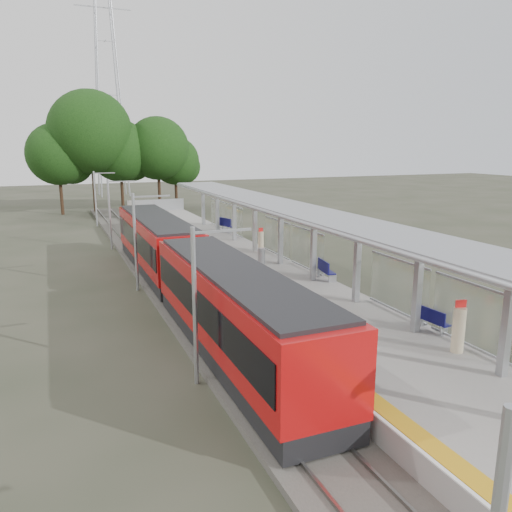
{
  "coord_description": "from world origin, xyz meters",
  "views": [
    {
      "loc": [
        -10.41,
        -8.22,
        7.97
      ],
      "look_at": [
        -0.79,
        15.07,
        2.3
      ],
      "focal_mm": 35.0,
      "sensor_mm": 36.0,
      "label": 1
    }
  ],
  "objects_px": {
    "train": "(186,267)",
    "bench_far": "(226,224)",
    "bench_near": "(433,319)",
    "info_pillar_near": "(459,330)",
    "bench_mid": "(325,269)",
    "litter_bin": "(261,256)",
    "info_pillar_far": "(261,242)"
  },
  "relations": [
    {
      "from": "info_pillar_far",
      "to": "litter_bin",
      "type": "bearing_deg",
      "value": -130.41
    },
    {
      "from": "bench_far",
      "to": "info_pillar_near",
      "type": "distance_m",
      "value": 25.66
    },
    {
      "from": "bench_mid",
      "to": "info_pillar_near",
      "type": "bearing_deg",
      "value": -83.93
    },
    {
      "from": "info_pillar_far",
      "to": "litter_bin",
      "type": "height_order",
      "value": "info_pillar_far"
    },
    {
      "from": "train",
      "to": "litter_bin",
      "type": "height_order",
      "value": "train"
    },
    {
      "from": "bench_near",
      "to": "bench_far",
      "type": "xyz_separation_m",
      "value": [
        -0.02,
        23.81,
        0.13
      ]
    },
    {
      "from": "bench_near",
      "to": "info_pillar_near",
      "type": "height_order",
      "value": "info_pillar_near"
    },
    {
      "from": "info_pillar_near",
      "to": "bench_mid",
      "type": "bearing_deg",
      "value": 103.89
    },
    {
      "from": "info_pillar_far",
      "to": "bench_near",
      "type": "bearing_deg",
      "value": -106.04
    },
    {
      "from": "train",
      "to": "bench_far",
      "type": "height_order",
      "value": "train"
    },
    {
      "from": "bench_far",
      "to": "train",
      "type": "bearing_deg",
      "value": -133.83
    },
    {
      "from": "bench_mid",
      "to": "bench_far",
      "type": "distance_m",
      "value": 15.79
    },
    {
      "from": "bench_mid",
      "to": "litter_bin",
      "type": "height_order",
      "value": "bench_mid"
    },
    {
      "from": "info_pillar_near",
      "to": "litter_bin",
      "type": "bearing_deg",
      "value": 111.33
    },
    {
      "from": "train",
      "to": "info_pillar_far",
      "type": "relative_size",
      "value": 16.58
    },
    {
      "from": "bench_mid",
      "to": "litter_bin",
      "type": "relative_size",
      "value": 1.75
    },
    {
      "from": "train",
      "to": "bench_mid",
      "type": "relative_size",
      "value": 17.28
    },
    {
      "from": "bench_near",
      "to": "litter_bin",
      "type": "relative_size",
      "value": 1.5
    },
    {
      "from": "bench_far",
      "to": "info_pillar_near",
      "type": "height_order",
      "value": "info_pillar_near"
    },
    {
      "from": "bench_near",
      "to": "bench_far",
      "type": "bearing_deg",
      "value": 84.13
    },
    {
      "from": "train",
      "to": "info_pillar_near",
      "type": "height_order",
      "value": "train"
    },
    {
      "from": "litter_bin",
      "to": "bench_near",
      "type": "bearing_deg",
      "value": -82.61
    },
    {
      "from": "train",
      "to": "bench_mid",
      "type": "bearing_deg",
      "value": -10.69
    },
    {
      "from": "bench_mid",
      "to": "bench_far",
      "type": "bearing_deg",
      "value": 99.23
    },
    {
      "from": "info_pillar_far",
      "to": "bench_far",
      "type": "bearing_deg",
      "value": 68.2
    },
    {
      "from": "bench_far",
      "to": "litter_bin",
      "type": "bearing_deg",
      "value": -116.01
    },
    {
      "from": "info_pillar_near",
      "to": "bench_near",
      "type": "bearing_deg",
      "value": 90.35
    },
    {
      "from": "bench_near",
      "to": "litter_bin",
      "type": "bearing_deg",
      "value": 91.47
    },
    {
      "from": "info_pillar_near",
      "to": "litter_bin",
      "type": "height_order",
      "value": "info_pillar_near"
    },
    {
      "from": "bench_mid",
      "to": "bench_far",
      "type": "relative_size",
      "value": 0.91
    },
    {
      "from": "bench_far",
      "to": "info_pillar_near",
      "type": "bearing_deg",
      "value": -108.85
    },
    {
      "from": "info_pillar_far",
      "to": "info_pillar_near",
      "type": "bearing_deg",
      "value": -108.1
    }
  ]
}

